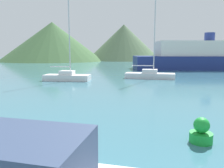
# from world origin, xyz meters

# --- Properties ---
(sailboat_inner) EXTENTS (5.94, 2.00, 10.40)m
(sailboat_inner) POSITION_xyz_m (2.15, 27.72, 0.48)
(sailboat_inner) COLOR silver
(sailboat_inner) RESTS_ON ground_plane
(sailboat_middle) EXTENTS (5.29, 2.28, 9.41)m
(sailboat_middle) POSITION_xyz_m (-6.91, 23.72, 0.48)
(sailboat_middle) COLOR white
(sailboat_middle) RESTS_ON ground_plane
(ferry_distant) EXTENTS (28.76, 13.36, 6.79)m
(ferry_distant) POSITION_xyz_m (12.28, 45.30, 2.29)
(ferry_distant) COLOR navy
(ferry_distant) RESTS_ON ground_plane
(buoy_marker) EXTENTS (0.79, 0.79, 0.91)m
(buoy_marker) POSITION_xyz_m (4.76, 8.68, 0.37)
(buoy_marker) COLOR green
(buoy_marker) RESTS_ON ground_plane
(hill_west) EXTENTS (37.52, 37.52, 14.10)m
(hill_west) POSITION_xyz_m (-35.47, 76.06, 7.05)
(hill_west) COLOR #3D6038
(hill_west) RESTS_ON ground_plane
(hill_central) EXTENTS (29.95, 29.95, 14.13)m
(hill_central) POSITION_xyz_m (-10.97, 88.74, 7.07)
(hill_central) COLOR #4C6647
(hill_central) RESTS_ON ground_plane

